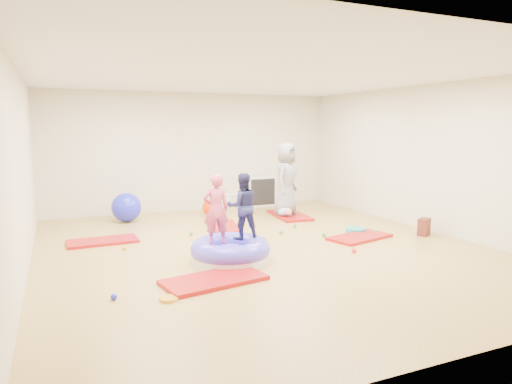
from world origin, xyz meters
name	(u,v)px	position (x,y,z in m)	size (l,w,h in m)	color
room	(263,164)	(0.00, 0.00, 1.40)	(7.01, 8.01, 2.81)	#AC7F47
gym_mat_front_left	(214,280)	(-1.28, -1.27, 0.03)	(1.31, 0.66, 0.05)	maroon
gym_mat_mid_left	(103,241)	(-2.40, 1.45, 0.02)	(1.17, 0.58, 0.05)	maroon
gym_mat_center_back	(223,226)	(-0.08, 1.74, 0.02)	(1.14, 0.57, 0.05)	maroon
gym_mat_right	(360,237)	(1.87, -0.09, 0.02)	(1.18, 0.59, 0.05)	maroon
gym_mat_rear_right	(290,215)	(1.67, 2.23, 0.03)	(1.31, 0.65, 0.05)	maroon
inflatable_cushion	(230,252)	(-0.76, -0.49, 0.15)	(1.19, 1.19, 0.37)	silver
child_pink	(216,206)	(-0.99, -0.52, 0.86)	(0.37, 0.25, 1.03)	#CF4666
child_navy	(242,203)	(-0.52, -0.39, 0.85)	(0.49, 0.38, 1.01)	#20224B
adult_caregiver	(286,179)	(1.58, 2.25, 0.85)	(0.78, 0.51, 1.59)	gray
infant	(286,212)	(1.48, 2.05, 0.15)	(0.33, 0.34, 0.20)	#97C2F2
ball_pit_balls	(261,241)	(0.10, 0.32, 0.04)	(4.98, 2.84, 0.08)	orange
exercise_ball_blue	(126,207)	(-1.76, 3.12, 0.31)	(0.62, 0.62, 0.62)	#1F26DD
exercise_ball_orange	(210,207)	(0.10, 3.12, 0.18)	(0.37, 0.37, 0.37)	#FC3400
infant_play_gym	(233,201)	(0.56, 2.87, 0.34)	(0.66, 0.62, 0.50)	silver
cube_shelf	(260,191)	(1.65, 3.79, 0.38)	(0.76, 0.37, 0.76)	silver
balance_disc	(356,230)	(2.09, 0.33, 0.04)	(0.39, 0.39, 0.09)	teal
backpack	(424,227)	(3.10, -0.37, 0.16)	(0.28, 0.17, 0.32)	maroon
yellow_toy	(169,299)	(-1.96, -1.66, 0.02)	(0.22, 0.22, 0.03)	orange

